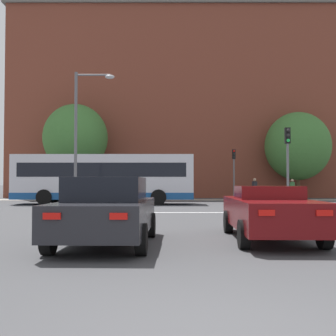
# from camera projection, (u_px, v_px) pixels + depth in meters

# --- Properties ---
(stop_line_strip) EXTENTS (7.78, 0.30, 0.01)m
(stop_line_strip) POSITION_uv_depth(u_px,v_px,m) (181.00, 212.00, 20.12)
(stop_line_strip) COLOR silver
(stop_line_strip) RESTS_ON ground_plane
(far_pavement) EXTENTS (68.64, 2.50, 0.01)m
(far_pavement) POSITION_uv_depth(u_px,v_px,m) (175.00, 200.00, 34.89)
(far_pavement) COLOR gray
(far_pavement) RESTS_ON ground_plane
(brick_civic_building) EXTENTS (32.87, 13.17, 22.45)m
(brick_civic_building) POSITION_uv_depth(u_px,v_px,m) (176.00, 101.00, 45.53)
(brick_civic_building) COLOR brown
(brick_civic_building) RESTS_ON ground_plane
(car_saloon_left) EXTENTS (2.16, 4.57, 1.56)m
(car_saloon_left) POSITION_uv_depth(u_px,v_px,m) (107.00, 211.00, 9.73)
(car_saloon_left) COLOR #232328
(car_saloon_left) RESTS_ON ground_plane
(car_roadster_right) EXTENTS (2.06, 4.83, 1.35)m
(car_roadster_right) POSITION_uv_depth(u_px,v_px,m) (270.00, 212.00, 10.59)
(car_roadster_right) COLOR #600C0F
(car_roadster_right) RESTS_ON ground_plane
(bus_crossing_lead) EXTENTS (11.74, 2.68, 3.25)m
(bus_crossing_lead) POSITION_uv_depth(u_px,v_px,m) (105.00, 178.00, 27.94)
(bus_crossing_lead) COLOR silver
(bus_crossing_lead) RESTS_ON ground_plane
(traffic_light_far_right) EXTENTS (0.26, 0.31, 4.16)m
(traffic_light_far_right) POSITION_uv_depth(u_px,v_px,m) (234.00, 166.00, 34.45)
(traffic_light_far_right) COLOR slate
(traffic_light_far_right) RESTS_ON ground_plane
(traffic_light_near_right) EXTENTS (0.26, 0.31, 4.19)m
(traffic_light_near_right) POSITION_uv_depth(u_px,v_px,m) (288.00, 155.00, 21.03)
(traffic_light_near_right) COLOR slate
(traffic_light_near_right) RESTS_ON ground_plane
(street_lamp_junction) EXTENTS (2.15, 0.36, 7.38)m
(street_lamp_junction) POSITION_uv_depth(u_px,v_px,m) (83.00, 125.00, 22.55)
(street_lamp_junction) COLOR slate
(street_lamp_junction) RESTS_ON ground_plane
(pedestrian_waiting) EXTENTS (0.46, 0.40, 1.79)m
(pedestrian_waiting) POSITION_uv_depth(u_px,v_px,m) (255.00, 187.00, 35.03)
(pedestrian_waiting) COLOR brown
(pedestrian_waiting) RESTS_ON ground_plane
(pedestrian_walking_east) EXTENTS (0.45, 0.42, 1.73)m
(pedestrian_walking_east) POSITION_uv_depth(u_px,v_px,m) (293.00, 187.00, 35.08)
(pedestrian_walking_east) COLOR #333851
(pedestrian_walking_east) RESTS_ON ground_plane
(tree_by_building) EXTENTS (5.55, 5.55, 8.22)m
(tree_by_building) POSITION_uv_depth(u_px,v_px,m) (76.00, 138.00, 36.40)
(tree_by_building) COLOR #4C3823
(tree_by_building) RESTS_ON ground_plane
(tree_kerbside) EXTENTS (5.75, 5.75, 7.68)m
(tree_kerbside) POSITION_uv_depth(u_px,v_px,m) (298.00, 146.00, 37.28)
(tree_kerbside) COLOR #4C3823
(tree_kerbside) RESTS_ON ground_plane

